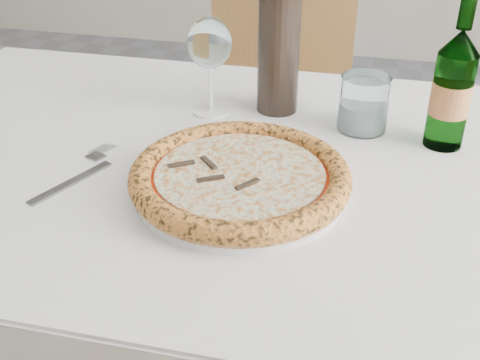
{
  "coord_description": "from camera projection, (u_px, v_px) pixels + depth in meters",
  "views": [
    {
      "loc": [
        0.32,
        -0.6,
        1.22
      ],
      "look_at": [
        0.14,
        0.13,
        0.78
      ],
      "focal_mm": 45.0,
      "sensor_mm": 36.0,
      "label": 1
    }
  ],
  "objects": [
    {
      "name": "dining_table",
      "position": [
        254.0,
        207.0,
        1.02
      ],
      "size": [
        1.42,
        0.85,
        0.76
      ],
      "color": "olive",
      "rests_on": "floor"
    },
    {
      "name": "pizza",
      "position": [
        240.0,
        176.0,
        0.87
      ],
      "size": [
        0.32,
        0.32,
        0.03
      ],
      "color": "tan",
      "rests_on": "plate"
    },
    {
      "name": "beer_bottle",
      "position": [
        452.0,
        90.0,
        0.96
      ],
      "size": [
        0.06,
        0.06,
        0.25
      ],
      "color": "#367A34",
      "rests_on": "dining_table"
    },
    {
      "name": "fork",
      "position": [
        79.0,
        174.0,
        0.93
      ],
      "size": [
        0.07,
        0.21,
        0.0
      ],
      "color": "slate",
      "rests_on": "dining_table"
    },
    {
      "name": "chair_far",
      "position": [
        280.0,
        90.0,
        1.8
      ],
      "size": [
        0.48,
        0.48,
        0.93
      ],
      "color": "olive",
      "rests_on": "floor"
    },
    {
      "name": "plate",
      "position": [
        240.0,
        187.0,
        0.88
      ],
      "size": [
        0.31,
        0.31,
        0.02
      ],
      "color": "white",
      "rests_on": "dining_table"
    },
    {
      "name": "wine_bottle",
      "position": [
        279.0,
        41.0,
        1.07
      ],
      "size": [
        0.08,
        0.08,
        0.31
      ],
      "color": "black",
      "rests_on": "dining_table"
    },
    {
      "name": "tumbler",
      "position": [
        363.0,
        107.0,
        1.05
      ],
      "size": [
        0.09,
        0.09,
        0.1
      ],
      "color": "white",
      "rests_on": "dining_table"
    },
    {
      "name": "wine_glass",
      "position": [
        209.0,
        45.0,
        1.06
      ],
      "size": [
        0.08,
        0.08,
        0.18
      ],
      "color": "white",
      "rests_on": "dining_table"
    }
  ]
}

